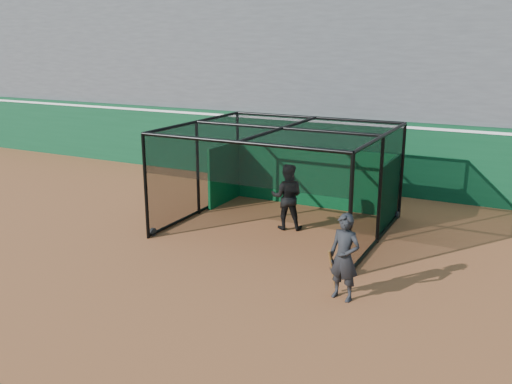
% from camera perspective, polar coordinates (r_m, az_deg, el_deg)
% --- Properties ---
extents(ground, '(120.00, 120.00, 0.00)m').
position_cam_1_polar(ground, '(12.35, -4.86, -8.39)').
color(ground, brown).
rests_on(ground, ground).
extents(outfield_wall, '(50.00, 0.50, 2.50)m').
position_cam_1_polar(outfield_wall, '(19.39, 8.49, 4.22)').
color(outfield_wall, '#0A3C1F').
rests_on(outfield_wall, ground).
extents(grandstand, '(50.00, 7.85, 8.95)m').
position_cam_1_polar(grandstand, '(22.66, 12.02, 13.75)').
color(grandstand, '#4C4C4F').
rests_on(grandstand, ground).
extents(batting_cage, '(5.55, 4.97, 2.78)m').
position_cam_1_polar(batting_cage, '(14.87, 2.72, 1.41)').
color(batting_cage, black).
rests_on(batting_cage, ground).
extents(batter, '(1.07, 0.95, 1.83)m').
position_cam_1_polar(batter, '(14.86, 3.29, -0.50)').
color(batter, black).
rests_on(batter, ground).
extents(on_deck_player, '(0.72, 0.54, 1.78)m').
position_cam_1_polar(on_deck_player, '(10.89, 9.27, -6.80)').
color(on_deck_player, black).
rests_on(on_deck_player, ground).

